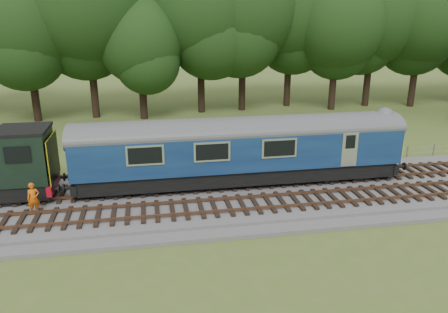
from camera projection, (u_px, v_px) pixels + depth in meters
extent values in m
plane|color=#516625|center=(321.00, 193.00, 24.35)|extent=(120.00, 120.00, 0.00)
cube|color=#4C4C4F|center=(322.00, 190.00, 24.29)|extent=(70.00, 7.00, 0.35)
cube|color=brown|center=(317.00, 180.00, 24.83)|extent=(66.50, 0.07, 0.14)
cube|color=brown|center=(308.00, 172.00, 26.17)|extent=(66.50, 0.07, 0.14)
cube|color=brown|center=(340.00, 202.00, 22.03)|extent=(66.50, 0.07, 0.14)
cube|color=brown|center=(328.00, 191.00, 23.37)|extent=(66.50, 0.07, 0.14)
cube|color=black|center=(240.00, 171.00, 24.59)|extent=(17.46, 2.52, 0.85)
cube|color=#0D204A|center=(240.00, 147.00, 24.15)|extent=(18.00, 2.80, 2.05)
cube|color=yellow|center=(389.00, 145.00, 25.79)|extent=(0.06, 2.74, 1.30)
cube|color=black|center=(340.00, 168.00, 25.67)|extent=(2.60, 2.00, 0.55)
cube|color=black|center=(132.00, 182.00, 23.64)|extent=(2.60, 2.00, 0.55)
cube|color=black|center=(26.00, 155.00, 22.20)|extent=(2.40, 2.55, 2.60)
cube|color=#A10C1B|center=(54.00, 183.00, 22.89)|extent=(0.25, 2.60, 0.55)
cube|color=yellow|center=(53.00, 158.00, 22.48)|extent=(0.06, 2.55, 2.30)
imported|color=#DF5B0B|center=(33.00, 198.00, 20.80)|extent=(0.67, 0.55, 1.57)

